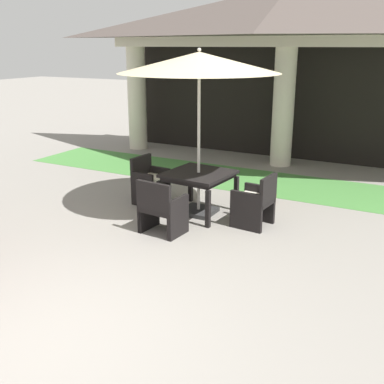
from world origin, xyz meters
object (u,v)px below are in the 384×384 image
at_px(patio_chair_mid_left_west, 149,181).
at_px(terracotta_urn, 270,195).
at_px(patio_chair_mid_left_east, 255,202).
at_px(patio_table_mid_left, 199,178).
at_px(patio_chair_mid_left_south, 161,209).
at_px(patio_umbrella_mid_left, 199,64).

bearing_deg(patio_chair_mid_left_west, terracotta_urn, 122.86).
relative_size(patio_chair_mid_left_east, terracotta_urn, 2.36).
bearing_deg(patio_table_mid_left, patio_chair_mid_left_south, -95.04).
bearing_deg(patio_table_mid_left, terracotta_urn, 51.48).
distance_m(patio_table_mid_left, terracotta_urn, 1.53).
height_order(patio_chair_mid_left_east, patio_chair_mid_left_west, patio_chair_mid_left_east).
bearing_deg(patio_chair_mid_left_south, patio_chair_mid_left_east, 45.07).
distance_m(patio_chair_mid_left_south, terracotta_urn, 2.43).
bearing_deg(terracotta_urn, patio_chair_mid_left_west, -152.18).
relative_size(patio_table_mid_left, patio_umbrella_mid_left, 0.40).
relative_size(patio_umbrella_mid_left, patio_chair_mid_left_east, 3.19).
relative_size(patio_chair_mid_left_west, patio_chair_mid_left_south, 0.99).
bearing_deg(patio_chair_mid_left_east, patio_table_mid_left, 90.00).
bearing_deg(patio_chair_mid_left_east, patio_chair_mid_left_south, 135.07).
relative_size(patio_table_mid_left, patio_chair_mid_left_east, 1.29).
bearing_deg(patio_umbrella_mid_left, patio_chair_mid_left_south, -95.04).
relative_size(patio_table_mid_left, terracotta_urn, 3.04).
relative_size(patio_chair_mid_left_east, patio_chair_mid_left_south, 1.00).
bearing_deg(patio_umbrella_mid_left, patio_chair_mid_left_east, -5.04).
relative_size(patio_umbrella_mid_left, patio_chair_mid_left_south, 3.19).
height_order(patio_chair_mid_left_west, patio_chair_mid_left_south, patio_chair_mid_left_south).
bearing_deg(terracotta_urn, patio_chair_mid_left_east, -82.25).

